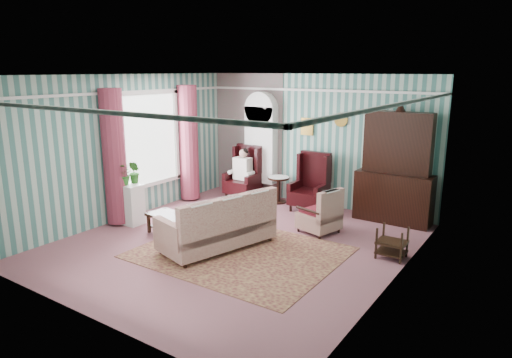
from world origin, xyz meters
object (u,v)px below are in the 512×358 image
Objects in this scene: wingback_left at (243,172)px; seated_woman at (243,174)px; plant_stand at (129,204)px; wingback_right at (309,182)px; dresser_hutch at (396,164)px; bookcase at (261,150)px; nest_table at (392,242)px; sofa at (217,221)px; floral_armchair at (319,210)px; round_side_table at (279,190)px; coffee_table at (171,225)px.

seated_woman is (0.00, 0.00, -0.04)m from wingback_left.
wingback_right is at bearing 47.16° from plant_stand.
seated_woman is at bearing -175.59° from dresser_hutch.
plant_stand is at bearing -132.84° from wingback_right.
plant_stand is at bearing -108.49° from bookcase.
dresser_hutch reaches higher than nest_table.
sofa is 2.30× the size of floral_armchair.
round_side_table reaches higher than nest_table.
wingback_left is 1.00× the size of wingback_right.
plant_stand is at bearing -120.38° from round_side_table.
bookcase is at bearing 57.34° from wingback_left.
bookcase is 1.63m from wingback_right.
wingback_left is 1.56× the size of plant_stand.
wingback_right is 3.76m from plant_stand.
dresser_hutch is at bearing -18.15° from sofa.
sofa reaches higher than plant_stand.
bookcase reaches higher than nest_table.
plant_stand is 0.88× the size of coffee_table.
dresser_hutch is at bearing -18.57° from floral_armchair.
bookcase reaches higher than sofa.
dresser_hutch reaches higher than coffee_table.
nest_table is at bearing -90.07° from floral_armchair.
nest_table is (0.57, -1.82, -0.91)m from dresser_hutch.
seated_woman is at bearing -170.54° from round_side_table.
nest_table is (2.32, -1.55, -0.35)m from wingback_right.
seated_woman is at bearing 180.00° from wingback_right.
bookcase is 0.95× the size of dresser_hutch.
sofa reaches higher than nest_table.
coffee_table is (-3.18, -3.03, -0.99)m from dresser_hutch.
seated_woman is 0.96m from round_side_table.
nest_table is 0.60× the size of coffee_table.
dresser_hutch is 2.72× the size of floral_armchair.
sofa is at bearing -0.99° from coffee_table.
round_side_table is 2.98m from sofa.
seated_woman is 1.36× the size of floral_armchair.
dresser_hutch is 2.00× the size of seated_woman.
wingback_left is at bearing 159.15° from nest_table.
seated_woman reaches higher than round_side_table.
round_side_table is 0.75× the size of plant_stand.
floral_armchair reaches higher than coffee_table.
wingback_right is 3.13m from coffee_table.
wingback_left is 2.81m from coffee_table.
wingback_left is (-3.50, -0.27, -0.55)m from dresser_hutch.
seated_woman is (-0.25, -0.39, -0.53)m from bookcase.
seated_woman reaches higher than floral_armchair.
round_side_table is 0.30× the size of sofa.
coffee_table is (0.07, -3.15, -0.93)m from bookcase.
bookcase is 3.39m from plant_stand.
nest_table is at bearing -33.75° from wingback_right.
wingback_left is 0.04m from seated_woman.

